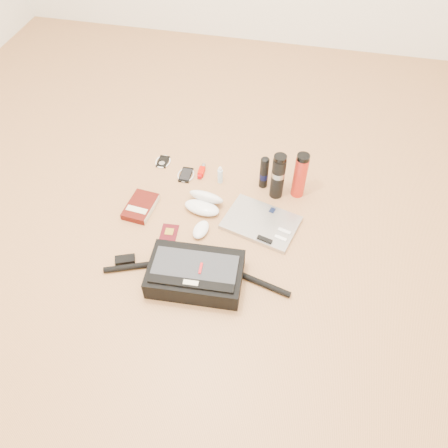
% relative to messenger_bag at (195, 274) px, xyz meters
% --- Properties ---
extents(ground, '(4.00, 4.00, 0.00)m').
position_rel_messenger_bag_xyz_m(ground, '(0.02, 0.23, -0.05)').
color(ground, '#AB7647').
rests_on(ground, ground).
extents(messenger_bag, '(0.85, 0.28, 0.12)m').
position_rel_messenger_bag_xyz_m(messenger_bag, '(0.00, 0.00, 0.00)').
color(messenger_bag, black).
rests_on(messenger_bag, ground).
extents(laptop, '(0.40, 0.33, 0.03)m').
position_rel_messenger_bag_xyz_m(laptop, '(0.24, 0.39, -0.04)').
color(laptop, '#A5A5A8').
rests_on(laptop, ground).
extents(book, '(0.15, 0.21, 0.04)m').
position_rel_messenger_bag_xyz_m(book, '(-0.38, 0.36, -0.04)').
color(book, '#440D08').
rests_on(book, ground).
extents(passport, '(0.09, 0.12, 0.01)m').
position_rel_messenger_bag_xyz_m(passport, '(-0.20, 0.23, -0.05)').
color(passport, '#440A10').
rests_on(passport, ground).
extents(mouse, '(0.09, 0.13, 0.04)m').
position_rel_messenger_bag_xyz_m(mouse, '(-0.05, 0.28, -0.03)').
color(mouse, white).
rests_on(mouse, ground).
extents(sunglasses_case, '(0.21, 0.18, 0.11)m').
position_rel_messenger_bag_xyz_m(sunglasses_case, '(-0.07, 0.44, -0.02)').
color(sunglasses_case, white).
rests_on(sunglasses_case, ground).
extents(ipod, '(0.09, 0.10, 0.01)m').
position_rel_messenger_bag_xyz_m(ipod, '(-0.38, 0.72, -0.05)').
color(ipod, black).
rests_on(ipod, ground).
extents(phone, '(0.09, 0.12, 0.01)m').
position_rel_messenger_bag_xyz_m(phone, '(-0.23, 0.65, -0.05)').
color(phone, black).
rests_on(phone, ground).
extents(inhaler, '(0.03, 0.11, 0.03)m').
position_rel_messenger_bag_xyz_m(inhaler, '(-0.15, 0.69, -0.04)').
color(inhaler, '#C60C00').
rests_on(inhaler, ground).
extents(spray_bottle, '(0.03, 0.03, 0.11)m').
position_rel_messenger_bag_xyz_m(spray_bottle, '(-0.03, 0.64, -0.01)').
color(spray_bottle, '#B3D8F0').
rests_on(spray_bottle, ground).
extents(aerosol_can, '(0.06, 0.06, 0.20)m').
position_rel_messenger_bag_xyz_m(aerosol_can, '(0.20, 0.66, 0.04)').
color(aerosol_can, black).
rests_on(aerosol_can, ground).
extents(thermos_black, '(0.08, 0.08, 0.27)m').
position_rel_messenger_bag_xyz_m(thermos_black, '(0.28, 0.61, 0.08)').
color(thermos_black, black).
rests_on(thermos_black, ground).
extents(thermos_red, '(0.08, 0.08, 0.26)m').
position_rel_messenger_bag_xyz_m(thermos_red, '(0.39, 0.64, 0.08)').
color(thermos_red, red).
rests_on(thermos_red, ground).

